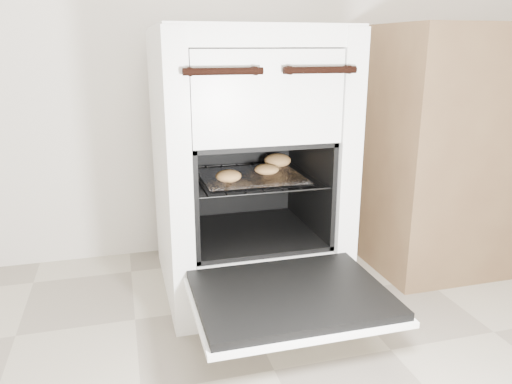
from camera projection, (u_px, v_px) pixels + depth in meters
The scene contains 6 objects.
stove at pixel (245, 167), 1.63m from camera, with size 0.55×0.61×0.85m.
oven_door at pixel (291, 297), 1.27m from camera, with size 0.50×0.39×0.03m.
oven_rack at pixel (250, 177), 1.58m from camera, with size 0.40×0.39×0.01m.
foil_sheet at pixel (251, 177), 1.56m from camera, with size 0.31×0.28×0.01m, color white.
baked_rolls at pixel (262, 167), 1.60m from camera, with size 0.31×0.25×0.04m.
counter at pixel (473, 144), 1.91m from camera, with size 0.87×0.58×0.87m, color brown.
Camera 1 is at (-0.34, -0.35, 0.80)m, focal length 35.00 mm.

